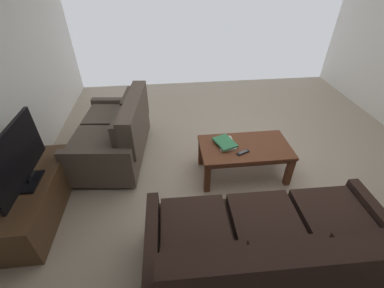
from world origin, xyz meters
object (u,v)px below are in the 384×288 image
(sofa_main, at_px, (270,248))
(coffee_table, at_px, (245,151))
(book_stack, at_px, (226,143))
(tv_remote, at_px, (243,152))
(tv_stand, at_px, (37,198))
(flat_tv, at_px, (16,158))
(loveseat_near, at_px, (116,134))

(sofa_main, bearing_deg, coffee_table, -96.40)
(book_stack, bearing_deg, tv_remote, 132.25)
(tv_stand, distance_m, book_stack, 2.16)
(flat_tv, bearing_deg, book_stack, -168.50)
(sofa_main, relative_size, coffee_table, 1.87)
(loveseat_near, bearing_deg, coffee_table, 161.15)
(sofa_main, distance_m, tv_stand, 2.37)
(tv_stand, height_order, book_stack, book_stack)
(coffee_table, relative_size, book_stack, 3.27)
(loveseat_near, relative_size, coffee_table, 1.33)
(sofa_main, bearing_deg, tv_stand, -22.31)
(sofa_main, xyz_separation_m, book_stack, (0.09, -1.33, 0.12))
(book_stack, bearing_deg, tv_stand, 11.50)
(tv_stand, distance_m, flat_tv, 0.54)
(loveseat_near, distance_m, book_stack, 1.46)
(tv_stand, distance_m, tv_remote, 2.29)
(book_stack, height_order, tv_remote, book_stack)
(coffee_table, xyz_separation_m, tv_remote, (0.07, 0.13, 0.08))
(tv_remote, bearing_deg, loveseat_near, -23.77)
(book_stack, relative_size, tv_remote, 2.02)
(flat_tv, bearing_deg, tv_stand, 15.27)
(tv_stand, bearing_deg, loveseat_near, -128.41)
(book_stack, bearing_deg, flat_tv, 11.50)
(book_stack, bearing_deg, sofa_main, 93.87)
(tv_stand, height_order, tv_remote, tv_remote)
(flat_tv, xyz_separation_m, tv_remote, (-2.27, -0.24, -0.32))
(flat_tv, bearing_deg, loveseat_near, -128.39)
(loveseat_near, xyz_separation_m, book_stack, (-1.37, 0.49, 0.10))
(sofa_main, xyz_separation_m, tv_stand, (2.19, -0.90, -0.11))
(tv_stand, height_order, flat_tv, flat_tv)
(loveseat_near, distance_m, coffee_table, 1.69)
(sofa_main, bearing_deg, loveseat_near, -51.26)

